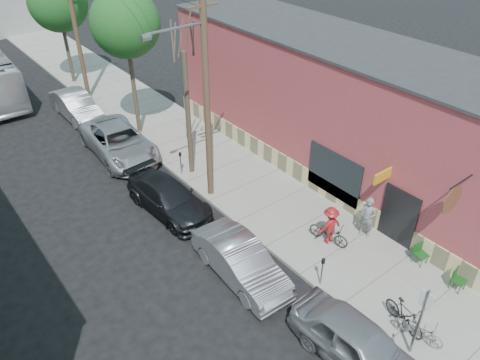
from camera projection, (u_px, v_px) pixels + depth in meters
ground at (260, 302)px, 16.93m from camera, size 120.00×120.00×0.00m
sidewalk at (190, 146)px, 26.22m from camera, size 4.50×58.00×0.15m
cafe_building at (335, 106)px, 22.97m from camera, size 6.60×20.20×6.61m
sign_post at (421, 316)px, 14.10m from camera, size 0.07×0.45×2.80m
parking_meter_near at (322, 267)px, 17.01m from camera, size 0.14×0.14×1.24m
parking_meter_far at (181, 160)px, 23.23m from camera, size 0.14×0.14×1.24m
utility_pole_near at (205, 90)px, 19.36m from camera, size 3.57×0.28×10.00m
utility_pole_far at (74, 19)px, 28.60m from camera, size 1.80×0.28×10.00m
tree_bare at (188, 116)px, 22.17m from camera, size 0.24×0.24×6.24m
tree_leafy_mid at (125, 24)px, 24.01m from camera, size 3.61×3.61×8.06m
tree_leafy_far at (58, 2)px, 30.85m from camera, size 3.88×3.88×7.43m
patio_chair_a at (421, 254)px, 18.14m from camera, size 0.60×0.60×0.88m
patio_chair_b at (459, 280)px, 17.01m from camera, size 0.55×0.55×0.88m
patron_grey at (367, 218)px, 19.24m from camera, size 0.61×0.78×1.88m
cyclist at (330, 225)px, 18.96m from camera, size 1.19×0.80×1.71m
cyclist_bike at (329, 233)px, 19.18m from camera, size 1.02×1.86×0.93m
parked_bike_a at (404, 315)px, 15.59m from camera, size 0.82×1.79×1.04m
parked_bike_b at (419, 330)px, 15.20m from camera, size 0.97×1.75×0.87m
car_0 at (359, 345)px, 14.46m from camera, size 2.12×4.82×1.61m
car_1 at (241, 261)px, 17.57m from camera, size 1.84×4.72×1.53m
car_2 at (169, 198)px, 21.04m from camera, size 2.33×5.02×1.42m
car_3 at (119, 142)px, 25.06m from camera, size 3.04×6.03×1.63m
car_4 at (76, 106)px, 28.87m from camera, size 1.73×4.83×1.59m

